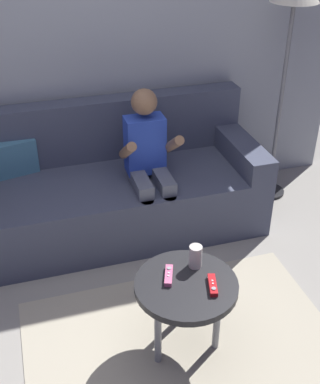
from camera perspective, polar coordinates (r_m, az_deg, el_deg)
name	(u,v)px	position (r m, az deg, el deg)	size (l,w,h in m)	color
ground_plane	(140,383)	(2.63, -2.28, -21.04)	(8.08, 8.08, 0.00)	#9E998E
wall_back	(67,37)	(3.43, -10.63, 17.07)	(4.04, 0.05, 2.50)	#999EA8
couch	(114,188)	(3.47, -5.34, 0.43)	(1.98, 0.80, 0.85)	#474C60
person_seated_on_couch	(149,160)	(3.21, -1.29, 3.65)	(0.36, 0.44, 1.03)	slate
coffee_table	(186,290)	(2.49, 2.97, -11.18)	(0.51, 0.51, 0.45)	#232326
area_rug	(184,346)	(2.77, 2.76, -17.21)	(1.65, 1.15, 0.01)	#BCB299
game_remote_red_near_edge	(213,285)	(2.43, 6.05, -10.56)	(0.07, 0.14, 0.03)	red
game_remote_pink_center	(169,275)	(2.47, 1.00, -9.53)	(0.08, 0.14, 0.03)	pink
soda_can	(195,256)	(2.51, 4.08, -7.38)	(0.07, 0.07, 0.12)	silver
floor_lamp	(294,5)	(3.54, 15.08, 19.95)	(0.32, 0.32, 1.65)	black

